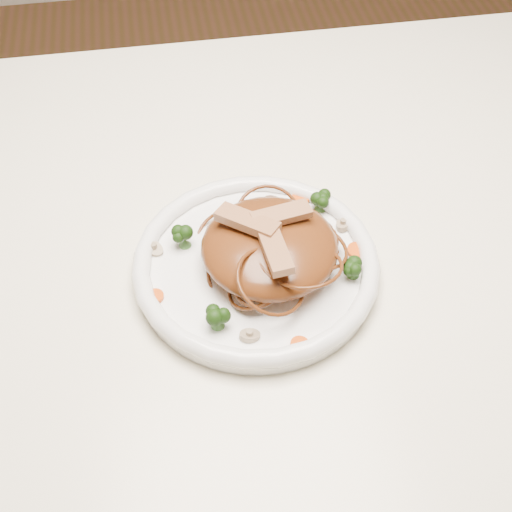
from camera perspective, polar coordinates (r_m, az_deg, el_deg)
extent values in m
plane|color=brown|center=(1.44, 0.51, -18.42)|extent=(4.00, 4.00, 0.00)
cube|color=white|center=(0.82, 0.85, 1.86)|extent=(1.20, 0.80, 0.04)
cylinder|color=brown|center=(1.47, 19.48, 3.87)|extent=(0.06, 0.06, 0.71)
cylinder|color=white|center=(0.74, 0.00, -1.12)|extent=(0.30, 0.30, 0.02)
ellipsoid|color=#582C10|center=(0.72, 1.13, 0.78)|extent=(0.15, 0.15, 0.05)
cube|color=tan|center=(0.71, 2.10, 3.43)|extent=(0.07, 0.03, 0.01)
cube|color=tan|center=(0.70, -0.72, 2.89)|extent=(0.07, 0.06, 0.01)
cube|color=tan|center=(0.68, 1.54, 0.64)|extent=(0.03, 0.07, 0.01)
cylinder|color=#E04308|center=(0.81, 3.75, 4.81)|extent=(0.03, 0.03, 0.00)
cylinder|color=#E04308|center=(0.71, -8.35, -3.33)|extent=(0.02, 0.02, 0.00)
cylinder|color=#E04308|center=(0.76, 8.29, 0.43)|extent=(0.02, 0.02, 0.00)
cylinder|color=#E04308|center=(0.78, -2.69, 3.30)|extent=(0.02, 0.02, 0.00)
cylinder|color=#E04308|center=(0.67, 3.66, -7.36)|extent=(0.02, 0.02, 0.00)
cylinder|color=#BBAB8C|center=(0.68, -0.53, -6.62)|extent=(0.02, 0.02, 0.01)
cylinder|color=#BBAB8C|center=(0.78, 7.23, 2.59)|extent=(0.03, 0.03, 0.01)
cylinder|color=#BBAB8C|center=(0.76, -8.45, 0.60)|extent=(0.03, 0.03, 0.01)
cylinder|color=#BBAB8C|center=(0.79, 2.92, 3.98)|extent=(0.02, 0.02, 0.01)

